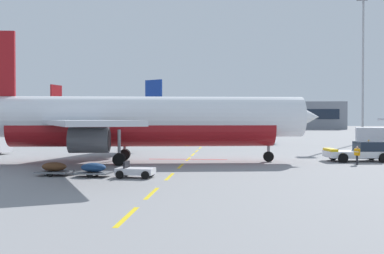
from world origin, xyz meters
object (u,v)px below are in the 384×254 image
baggage_train (94,169)px  ground_crew_worker (357,154)px  airliner_foreground (137,120)px  airliner_mid_left (85,120)px  pushback_tug (360,152)px  apron_light_mast_far (363,52)px  airliner_far_right (206,120)px

baggage_train → ground_crew_worker: (20.93, 10.24, 0.42)m
airliner_foreground → airliner_mid_left: (-28.56, 71.43, -0.12)m
pushback_tug → airliner_mid_left: airliner_mid_left is taller
airliner_mid_left → apron_light_mast_far: (59.82, -33.43, 11.71)m
airliner_mid_left → baggage_train: bearing=-71.4°
pushback_tug → ground_crew_worker: bearing=-109.2°
airliner_foreground → ground_crew_worker: airliner_foreground is taller
airliner_foreground → baggage_train: bearing=-94.8°
baggage_train → pushback_tug: bearing=31.7°
airliner_mid_left → ground_crew_worker: bearing=-55.9°
airliner_mid_left → airliner_far_right: (32.67, -27.55, 0.11)m
airliner_far_right → ground_crew_worker: (15.92, -44.24, -2.99)m
pushback_tug → airliner_mid_left: (-49.76, 68.41, 2.93)m
airliner_mid_left → apron_light_mast_far: bearing=-29.2°
airliner_mid_left → baggage_train: airliner_mid_left is taller
airliner_foreground → airliner_mid_left: size_ratio=1.04×
pushback_tug → airliner_mid_left: size_ratio=0.19×
airliner_foreground → ground_crew_worker: (20.03, -0.37, -3.01)m
airliner_foreground → pushback_tug: 21.64m
airliner_far_right → apron_light_mast_far: apron_light_mast_far is taller
airliner_foreground → baggage_train: size_ratio=4.00×
airliner_far_right → airliner_foreground: bearing=-95.4°
airliner_mid_left → apron_light_mast_far: 69.52m
pushback_tug → ground_crew_worker: size_ratio=3.77×
airliner_foreground → ground_crew_worker: 20.25m
ground_crew_worker → pushback_tug: bearing=70.8°
airliner_foreground → airliner_far_right: airliner_foreground is taller
ground_crew_worker → airliner_foreground: bearing=178.9°
airliner_far_right → ground_crew_worker: bearing=-70.2°
airliner_mid_left → ground_crew_worker: airliner_mid_left is taller
airliner_mid_left → baggage_train: (27.66, -82.04, -3.30)m
pushback_tug → baggage_train: (-22.11, -13.63, -0.38)m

